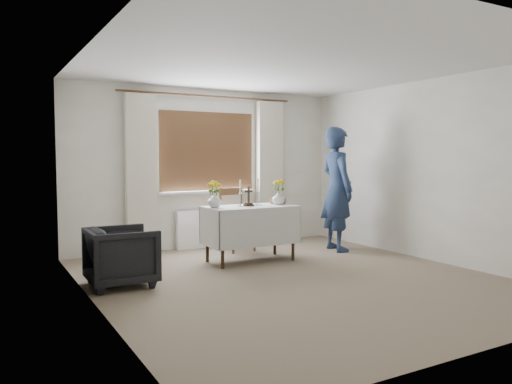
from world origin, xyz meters
TOP-DOWN VIEW (x-y plane):
  - ground at (0.00, 0.00)m, footprint 5.00×5.00m
  - altar_table at (0.04, 1.14)m, footprint 1.24×0.64m
  - wooden_chair at (0.25, 1.94)m, footprint 0.48×0.48m
  - armchair at (-1.84, 0.70)m, footprint 0.73×0.71m
  - person at (1.59, 1.20)m, footprint 0.56×0.75m
  - radiator at (0.00, 2.42)m, footprint 1.10×0.10m
  - wooden_cross at (0.02, 1.15)m, footprint 0.14×0.11m
  - candlestick_left at (-0.10, 1.18)m, footprint 0.13×0.13m
  - candlestick_right at (0.18, 1.18)m, footprint 0.14×0.14m
  - flower_vase_left at (-0.48, 1.18)m, footprint 0.22×0.22m
  - flower_vase_right at (0.48, 1.13)m, footprint 0.22×0.22m
  - wicker_basket at (0.54, 1.23)m, footprint 0.26×0.26m

SIDE VIEW (x-z plane):
  - ground at x=0.00m, z-range 0.00..0.00m
  - radiator at x=0.00m, z-range 0.00..0.60m
  - armchair at x=-1.84m, z-range 0.00..0.66m
  - altar_table at x=0.04m, z-range 0.00..0.76m
  - wooden_chair at x=0.25m, z-range 0.00..0.96m
  - wicker_basket at x=0.54m, z-range 0.76..0.85m
  - flower_vase_right at x=0.48m, z-range 0.76..0.95m
  - flower_vase_left at x=-0.48m, z-range 0.76..0.95m
  - wooden_cross at x=0.02m, z-range 0.76..1.03m
  - person at x=1.59m, z-range 0.00..1.89m
  - candlestick_left at x=-0.10m, z-range 0.76..1.13m
  - candlestick_right at x=0.18m, z-range 0.76..1.13m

